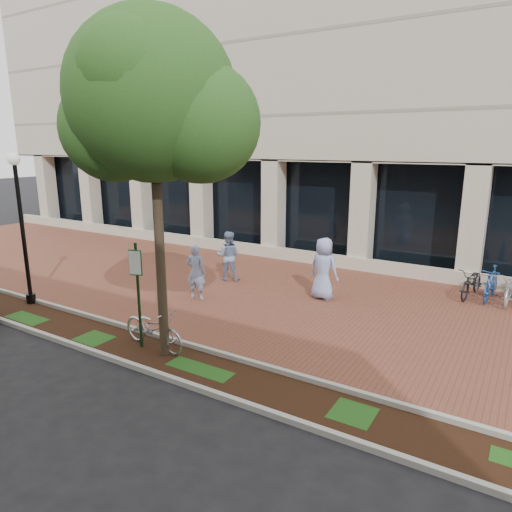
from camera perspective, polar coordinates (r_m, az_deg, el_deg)
The scene contains 13 objects.
ground at distance 15.43m, azimuth -0.34°, elevation -4.49°, with size 120.00×120.00×0.00m, color black.
brick_plaza at distance 15.43m, azimuth -0.34°, elevation -4.47°, with size 40.00×9.00×0.01m, color brown.
planting_strip at distance 11.62m, azimuth -14.42°, elevation -11.24°, with size 40.00×1.50×0.01m, color black.
curb_plaza_side at distance 12.08m, azimuth -11.86°, elevation -9.82°, with size 40.00×0.12×0.12m, color #A7A69D.
curb_street_side at distance 11.15m, azimuth -17.25°, elevation -12.24°, with size 40.00×0.12×0.12m, color #A7A69D.
near_office_building at distance 24.75m, azimuth 13.96°, elevation 25.55°, with size 40.00×12.12×16.00m.
parking_sign at distance 11.14m, azimuth -14.61°, elevation -3.28°, with size 0.34×0.07×2.62m.
lamppost at distance 15.41m, azimuth -27.26°, elevation 3.87°, with size 0.36×0.36×4.60m.
street_tree at distance 10.19m, azimuth -12.44°, elevation 17.60°, with size 4.26×3.55×7.57m.
locked_bicycle at distance 11.42m, azimuth -12.69°, elevation -8.78°, with size 0.69×1.97×1.03m, color #BAB9BE.
pedestrian_left at distance 14.63m, azimuth -7.51°, elevation -1.99°, with size 0.65×0.43×1.78m, color #8EA3D4.
pedestrian_mid at distance 16.56m, azimuth -3.50°, elevation 0.01°, with size 0.88×0.68×1.81m, color #7F97BE.
pedestrian_right at distance 14.65m, azimuth 8.44°, elevation -1.56°, with size 0.98×0.64×2.00m, color #9AABE5.
Camera 1 is at (7.75, -12.44, 4.82)m, focal length 32.00 mm.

